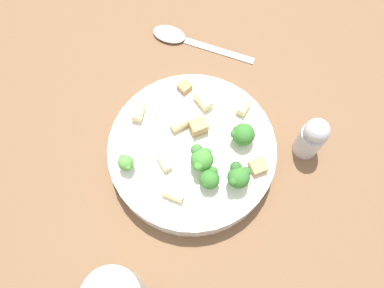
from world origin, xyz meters
The scene contains 18 objects.
ground_plane centered at (0.00, 0.00, 0.00)m, with size 2.00×2.00×0.00m, color brown.
pasta_bowl centered at (0.00, 0.00, 0.02)m, with size 0.25×0.25×0.04m.
broccoli_floret_0 centered at (0.06, 0.03, 0.06)m, with size 0.03×0.03×0.04m.
broccoli_floret_1 centered at (0.08, -0.03, 0.07)m, with size 0.03×0.03×0.04m.
broccoli_floret_2 centered at (0.04, -0.04, 0.06)m, with size 0.03×0.03×0.03m.
broccoli_floret_3 centered at (-0.08, -0.06, 0.06)m, with size 0.02×0.02×0.03m.
broccoli_floret_4 centered at (0.02, -0.02, 0.06)m, with size 0.04×0.04×0.04m.
rigatoni_0 centered at (0.00, -0.08, 0.05)m, with size 0.01×0.01×0.03m, color beige.
rigatoni_1 centered at (-0.09, 0.02, 0.05)m, with size 0.02×0.02×0.03m, color beige.
rigatoni_2 centered at (-0.03, -0.04, 0.05)m, with size 0.01×0.01×0.03m, color beige.
rigatoni_3 centered at (-0.01, 0.07, 0.05)m, with size 0.02×0.02×0.03m, color beige.
rigatoni_4 centered at (-0.03, 0.03, 0.05)m, with size 0.02×0.02×0.03m, color beige.
rigatoni_5 centered at (0.05, 0.08, 0.05)m, with size 0.02×0.02×0.02m, color beige.
chicken_chunk_0 centered at (0.10, 0.00, 0.05)m, with size 0.02×0.02×0.01m, color tan.
chicken_chunk_1 centered at (-0.04, 0.09, 0.05)m, with size 0.02×0.02×0.01m, color #A87A4C.
chicken_chunk_2 centered at (0.00, 0.03, 0.05)m, with size 0.02×0.02×0.02m, color tan.
pepper_shaker centered at (0.16, 0.07, 0.04)m, with size 0.04×0.04×0.08m.
spoon centered at (-0.09, 0.20, 0.00)m, with size 0.19×0.04×0.01m.
Camera 1 is at (0.07, -0.19, 0.55)m, focal length 35.00 mm.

